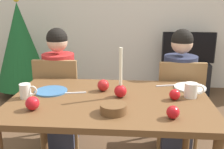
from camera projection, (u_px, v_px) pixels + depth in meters
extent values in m
cube|color=silver|center=(124.00, 6.00, 4.21)|extent=(6.40, 0.10, 2.60)
cube|color=brown|center=(110.00, 101.00, 1.88)|extent=(1.40, 0.90, 0.04)
cylinder|color=brown|center=(43.00, 122.00, 2.40)|extent=(0.06, 0.06, 0.71)
cylinder|color=brown|center=(187.00, 127.00, 2.31)|extent=(0.06, 0.06, 0.71)
cube|color=olive|center=(62.00, 102.00, 2.66)|extent=(0.40, 0.40, 0.04)
cube|color=olive|center=(55.00, 84.00, 2.42)|extent=(0.40, 0.04, 0.45)
cylinder|color=olive|center=(83.00, 116.00, 2.87)|extent=(0.04, 0.04, 0.41)
cylinder|color=olive|center=(52.00, 115.00, 2.90)|extent=(0.04, 0.04, 0.41)
cylinder|color=olive|center=(76.00, 131.00, 2.55)|extent=(0.04, 0.04, 0.41)
cylinder|color=olive|center=(41.00, 130.00, 2.57)|extent=(0.04, 0.04, 0.41)
cube|color=olive|center=(176.00, 105.00, 2.58)|extent=(0.40, 0.40, 0.04)
cube|color=olive|center=(181.00, 87.00, 2.34)|extent=(0.40, 0.04, 0.45)
cylinder|color=olive|center=(189.00, 120.00, 2.79)|extent=(0.04, 0.04, 0.41)
cylinder|color=olive|center=(156.00, 118.00, 2.82)|extent=(0.04, 0.04, 0.41)
cylinder|color=olive|center=(196.00, 136.00, 2.47)|extent=(0.04, 0.04, 0.41)
cylinder|color=olive|center=(159.00, 134.00, 2.49)|extent=(0.04, 0.04, 0.41)
cube|color=#33384C|center=(62.00, 123.00, 2.67)|extent=(0.28, 0.28, 0.45)
cylinder|color=#AD2323|center=(59.00, 79.00, 2.54)|extent=(0.30, 0.30, 0.48)
sphere|color=tan|center=(57.00, 42.00, 2.44)|extent=(0.19, 0.19, 0.19)
sphere|color=black|center=(57.00, 38.00, 2.43)|extent=(0.19, 0.19, 0.19)
cube|color=#33384C|center=(176.00, 127.00, 2.59)|extent=(0.28, 0.28, 0.45)
cylinder|color=#282D47|center=(179.00, 81.00, 2.46)|extent=(0.30, 0.30, 0.48)
sphere|color=tan|center=(182.00, 43.00, 2.36)|extent=(0.19, 0.19, 0.19)
sphere|color=black|center=(182.00, 40.00, 2.35)|extent=(0.19, 0.19, 0.19)
cube|color=black|center=(186.00, 77.00, 4.14)|extent=(0.64, 0.40, 0.48)
cube|color=black|center=(189.00, 47.00, 4.01)|extent=(0.79, 0.04, 0.46)
cube|color=black|center=(189.00, 47.00, 4.01)|extent=(0.76, 0.05, 0.46)
cylinder|color=brown|center=(25.00, 90.00, 4.09)|extent=(0.08, 0.08, 0.14)
cone|color=#195628|center=(20.00, 46.00, 3.90)|extent=(0.78, 0.78, 1.23)
sphere|color=red|center=(120.00, 91.00, 1.89)|extent=(0.09, 0.09, 0.09)
cylinder|color=#EFE5C6|center=(121.00, 67.00, 1.84)|extent=(0.02, 0.02, 0.27)
cylinder|color=teal|center=(51.00, 91.00, 2.01)|extent=(0.24, 0.24, 0.01)
cylinder|color=white|center=(190.00, 87.00, 2.09)|extent=(0.25, 0.25, 0.01)
cylinder|color=silver|center=(25.00, 91.00, 1.87)|extent=(0.08, 0.08, 0.10)
torus|color=silver|center=(32.00, 91.00, 1.87)|extent=(0.07, 0.01, 0.07)
cylinder|color=silver|center=(191.00, 90.00, 1.89)|extent=(0.09, 0.09, 0.10)
torus|color=silver|center=(199.00, 90.00, 1.88)|extent=(0.07, 0.01, 0.07)
cube|color=silver|center=(74.00, 93.00, 1.98)|extent=(0.18, 0.05, 0.01)
cube|color=silver|center=(167.00, 86.00, 2.14)|extent=(0.18, 0.06, 0.01)
cylinder|color=brown|center=(113.00, 108.00, 1.64)|extent=(0.17, 0.17, 0.06)
sphere|color=#B11C1D|center=(103.00, 85.00, 2.02)|extent=(0.09, 0.09, 0.09)
sphere|color=red|center=(32.00, 103.00, 1.68)|extent=(0.09, 0.09, 0.09)
sphere|color=#B31218|center=(173.00, 112.00, 1.56)|extent=(0.08, 0.08, 0.08)
sphere|color=red|center=(175.00, 95.00, 1.84)|extent=(0.08, 0.08, 0.08)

